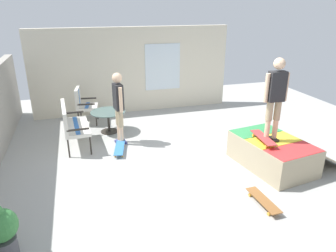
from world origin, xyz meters
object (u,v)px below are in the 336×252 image
(person_watching, at_px, (119,103))
(person_skater, at_px, (276,94))
(patio_bench, at_px, (71,122))
(patio_chair_near_house, at_px, (83,102))
(skate_ramp, at_px, (273,153))
(skateboard_spare, at_px, (263,200))
(potted_plant, at_px, (1,229))
(skateboard_on_ramp, at_px, (263,138))
(skateboard_by_bench, at_px, (120,148))
(patio_table, at_px, (108,117))

(person_watching, distance_m, person_skater, 3.46)
(patio_bench, relative_size, patio_chair_near_house, 1.25)
(skate_ramp, bearing_deg, patio_chair_near_house, 44.65)
(patio_chair_near_house, bearing_deg, skateboard_spare, -150.77)
(person_skater, relative_size, potted_plant, 1.80)
(patio_chair_near_house, bearing_deg, patio_bench, 167.84)
(skateboard_on_ramp, bearing_deg, skate_ramp, -84.16)
(skateboard_spare, bearing_deg, person_watching, 31.18)
(patio_bench, bearing_deg, person_skater, -119.73)
(person_skater, bearing_deg, skateboard_spare, 144.99)
(skateboard_by_bench, bearing_deg, patio_bench, 59.59)
(skate_ramp, bearing_deg, skateboard_on_ramp, 95.84)
(skate_ramp, height_order, patio_chair_near_house, patio_chair_near_house)
(skate_ramp, relative_size, patio_table, 2.32)
(person_watching, bearing_deg, patio_bench, 83.26)
(skate_ramp, bearing_deg, skateboard_by_bench, 61.98)
(skateboard_spare, bearing_deg, person_skater, -35.01)
(person_watching, height_order, skateboard_by_bench, person_watching)
(patio_table, bearing_deg, potted_plant, 155.88)
(patio_bench, height_order, skateboard_by_bench, patio_bench)
(patio_chair_near_house, distance_m, patio_table, 1.06)
(person_watching, xyz_separation_m, potted_plant, (-3.27, 2.01, -0.55))
(skate_ramp, height_order, person_skater, person_skater)
(skateboard_by_bench, bearing_deg, potted_plant, 145.75)
(skateboard_on_ramp, bearing_deg, skateboard_by_bench, 58.84)
(patio_bench, distance_m, potted_plant, 3.52)
(person_watching, xyz_separation_m, skateboard_on_ramp, (-2.07, -2.56, -0.33))
(person_skater, bearing_deg, skate_ramp, -82.24)
(patio_table, distance_m, person_watching, 1.02)
(patio_table, xyz_separation_m, person_watching, (-0.79, -0.19, 0.61))
(skate_ramp, distance_m, patio_bench, 4.54)
(person_skater, height_order, potted_plant, person_skater)
(patio_table, xyz_separation_m, person_skater, (-2.85, -2.91, 1.16))
(person_watching, bearing_deg, patio_chair_near_house, 25.24)
(person_watching, bearing_deg, skateboard_by_bench, 168.43)
(skate_ramp, xyz_separation_m, patio_table, (2.83, 3.05, 0.11))
(patio_chair_near_house, distance_m, skateboard_on_ramp, 5.00)
(patio_table, xyz_separation_m, skateboard_by_bench, (-1.26, -0.09, -0.32))
(skate_ramp, xyz_separation_m, potted_plant, (-1.23, 4.87, 0.17))
(patio_bench, xyz_separation_m, skateboard_by_bench, (-0.59, -1.01, -0.53))
(skate_ramp, bearing_deg, person_watching, 54.57)
(skate_ramp, bearing_deg, person_skater, 97.76)
(potted_plant, bearing_deg, person_watching, -31.53)
(skateboard_by_bench, bearing_deg, patio_chair_near_house, 17.92)
(patio_chair_near_house, relative_size, skateboard_by_bench, 1.24)
(patio_chair_near_house, relative_size, skateboard_spare, 1.27)
(person_watching, bearing_deg, skateboard_spare, -148.82)
(person_skater, distance_m, potted_plant, 5.01)
(person_skater, relative_size, skateboard_on_ramp, 2.03)
(patio_table, bearing_deg, skate_ramp, -132.83)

